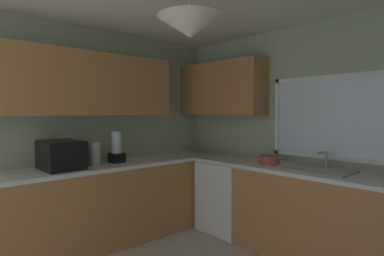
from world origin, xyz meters
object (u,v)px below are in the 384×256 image
(sink_assembly, at_px, (319,170))
(bowl, at_px, (269,160))
(microwave, at_px, (61,155))
(blender_appliance, at_px, (117,148))
(dishwasher, at_px, (229,196))
(kettle, at_px, (94,154))

(sink_assembly, height_order, bowl, sink_assembly)
(microwave, height_order, sink_assembly, microwave)
(bowl, xyz_separation_m, blender_appliance, (-1.24, -1.23, 0.12))
(dishwasher, distance_m, kettle, 1.72)
(dishwasher, height_order, blender_appliance, blender_appliance)
(microwave, bearing_deg, sink_assembly, 45.84)
(dishwasher, height_order, microwave, microwave)
(sink_assembly, relative_size, bowl, 2.63)
(bowl, bearing_deg, dishwasher, -177.02)
(dishwasher, relative_size, kettle, 3.36)
(dishwasher, distance_m, bowl, 0.78)
(microwave, relative_size, kettle, 1.88)
(kettle, bearing_deg, dishwasher, 66.63)
(bowl, bearing_deg, microwave, -123.61)
(sink_assembly, xyz_separation_m, blender_appliance, (-1.81, -1.24, 0.15))
(blender_appliance, bearing_deg, microwave, -90.00)
(dishwasher, height_order, sink_assembly, sink_assembly)
(dishwasher, bearing_deg, bowl, 2.98)
(kettle, xyz_separation_m, sink_assembly, (1.79, 1.52, -0.12))
(dishwasher, height_order, kettle, kettle)
(bowl, bearing_deg, blender_appliance, -135.15)
(dishwasher, distance_m, blender_appliance, 1.51)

